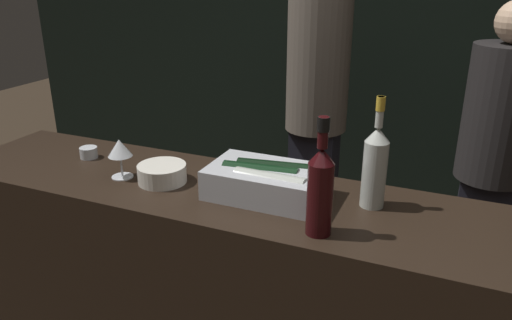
{
  "coord_description": "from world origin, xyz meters",
  "views": [
    {
      "loc": [
        0.63,
        -1.17,
        1.8
      ],
      "look_at": [
        0.0,
        0.29,
        1.18
      ],
      "focal_mm": 35.0,
      "sensor_mm": 36.0,
      "label": 1
    }
  ],
  "objects": [
    {
      "name": "candle_votive",
      "position": [
        -0.77,
        0.33,
        1.09
      ],
      "size": [
        0.07,
        0.07,
        0.05
      ],
      "color": "silver",
      "rests_on": "bar_counter"
    },
    {
      "name": "person_in_hoodie",
      "position": [
        0.81,
        1.56,
        0.92
      ],
      "size": [
        0.37,
        0.37,
        1.66
      ],
      "rotation": [
        0.0,
        0.0,
        1.33
      ],
      "color": "black",
      "rests_on": "ground_plane"
    },
    {
      "name": "bowl_white",
      "position": [
        -0.35,
        0.24,
        1.1
      ],
      "size": [
        0.18,
        0.18,
        0.07
      ],
      "color": "silver",
      "rests_on": "bar_counter"
    },
    {
      "name": "red_wine_bottle_black_foil",
      "position": [
        0.28,
        0.1,
        1.21
      ],
      "size": [
        0.08,
        0.08,
        0.36
      ],
      "color": "black",
      "rests_on": "bar_counter"
    },
    {
      "name": "wine_glass",
      "position": [
        -0.51,
        0.21,
        1.17
      ],
      "size": [
        0.09,
        0.09,
        0.15
      ],
      "color": "silver",
      "rests_on": "bar_counter"
    },
    {
      "name": "person_blond_tee",
      "position": [
        -0.19,
        1.67,
        1.04
      ],
      "size": [
        0.37,
        0.37,
        1.86
      ],
      "rotation": [
        0.0,
        0.0,
        -1.85
      ],
      "color": "black",
      "rests_on": "ground_plane"
    },
    {
      "name": "ice_bin_with_bottles",
      "position": [
        0.05,
        0.27,
        1.12
      ],
      "size": [
        0.4,
        0.24,
        0.11
      ],
      "color": "#B7BABF",
      "rests_on": "bar_counter"
    },
    {
      "name": "rose_wine_bottle",
      "position": [
        0.39,
        0.34,
        1.21
      ],
      "size": [
        0.08,
        0.08,
        0.37
      ],
      "color": "#B2B7AD",
      "rests_on": "bar_counter"
    },
    {
      "name": "wall_back_chalkboard",
      "position": [
        0.0,
        2.55,
        1.4
      ],
      "size": [
        6.4,
        0.06,
        2.8
      ],
      "color": "black",
      "rests_on": "ground_plane"
    },
    {
      "name": "bar_counter",
      "position": [
        0.0,
        0.26,
        0.53
      ],
      "size": [
        2.46,
        0.53,
        1.06
      ],
      "color": "black",
      "rests_on": "ground_plane"
    }
  ]
}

